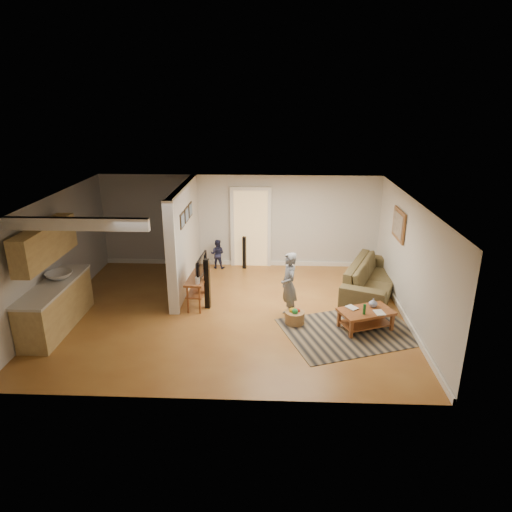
# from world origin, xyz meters

# --- Properties ---
(ground) EXTENTS (7.50, 7.50, 0.00)m
(ground) POSITION_xyz_m (0.00, 0.00, 0.00)
(ground) COLOR brown
(ground) RESTS_ON ground
(room_shell) EXTENTS (7.54, 6.02, 2.52)m
(room_shell) POSITION_xyz_m (-1.07, 0.43, 1.46)
(room_shell) COLOR #BCB9B4
(room_shell) RESTS_ON ground
(area_rug) EXTENTS (3.03, 2.62, 0.01)m
(area_rug) POSITION_xyz_m (2.48, -0.74, 0.01)
(area_rug) COLOR black
(area_rug) RESTS_ON ground
(sofa) EXTENTS (1.89, 2.73, 0.74)m
(sofa) POSITION_xyz_m (3.30, 1.25, 0.00)
(sofa) COLOR #413520
(sofa) RESTS_ON ground
(coffee_table) EXTENTS (1.20, 0.95, 0.62)m
(coffee_table) POSITION_xyz_m (2.81, -0.59, 0.32)
(coffee_table) COLOR brown
(coffee_table) RESTS_ON ground
(tv_console) EXTENTS (0.46, 1.08, 0.91)m
(tv_console) POSITION_xyz_m (-0.74, 0.39, 0.61)
(tv_console) COLOR brown
(tv_console) RESTS_ON ground
(speaker_left) EXTENTS (0.13, 0.13, 1.15)m
(speaker_left) POSITION_xyz_m (-0.52, 0.23, 0.57)
(speaker_left) COLOR black
(speaker_left) RESTS_ON ground
(speaker_right) EXTENTS (0.11, 0.11, 0.90)m
(speaker_right) POSITION_xyz_m (0.14, 2.70, 0.45)
(speaker_right) COLOR black
(speaker_right) RESTS_ON ground
(toy_basket) EXTENTS (0.40, 0.40, 0.36)m
(toy_basket) POSITION_xyz_m (1.38, -0.44, 0.15)
(toy_basket) COLOR olive
(toy_basket) RESTS_ON ground
(child) EXTENTS (0.45, 0.58, 1.43)m
(child) POSITION_xyz_m (1.26, -0.10, 0.00)
(child) COLOR gray
(child) RESTS_ON ground
(toddler) EXTENTS (0.43, 0.36, 0.81)m
(toddler) POSITION_xyz_m (-0.60, 2.70, 0.00)
(toddler) COLOR #1D1F3C
(toddler) RESTS_ON ground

